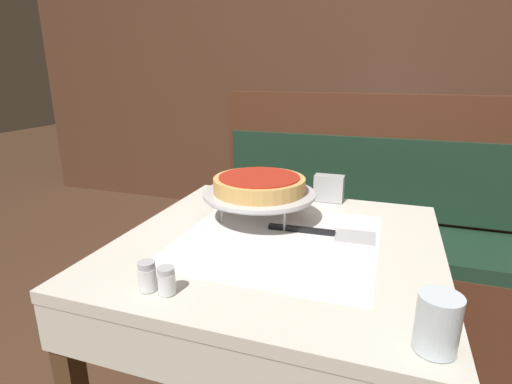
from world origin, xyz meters
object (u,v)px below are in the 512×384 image
pizza_server (326,233)px  salt_shaker (147,276)px  water_glass_near (438,323)px  pizza_pan_stand (259,195)px  deep_dish_pizza (259,184)px  condiment_caddy (390,133)px  booth_bench (354,259)px  dining_table_front (278,271)px  pepper_shaker (167,281)px  dining_table_rear (384,159)px  napkin_holder (329,188)px

pizza_server → salt_shaker: 0.51m
salt_shaker → water_glass_near: bearing=-1.0°
pizza_pan_stand → deep_dish_pizza: deep_dish_pizza is taller
condiment_caddy → booth_bench: bearing=-96.3°
dining_table_front → pizza_pan_stand: (-0.09, 0.12, 0.18)m
salt_shaker → pepper_shaker: 0.05m
booth_bench → salt_shaker: booth_bench is taller
dining_table_rear → pepper_shaker: size_ratio=13.12×
condiment_caddy → deep_dish_pizza: bearing=-101.8°
water_glass_near → salt_shaker: water_glass_near is taller
pizza_pan_stand → pepper_shaker: 0.46m
booth_bench → pizza_pan_stand: size_ratio=4.15×
pizza_server → pepper_shaker: bearing=-122.4°
pepper_shaker → condiment_caddy: condiment_caddy is taller
booth_bench → water_glass_near: (0.21, -1.17, 0.48)m
dining_table_rear → pepper_shaker: bearing=-100.4°
dining_table_rear → napkin_holder: 1.37m
deep_dish_pizza → water_glass_near: deep_dish_pizza is taller
pizza_server → salt_shaker: (-0.30, -0.41, 0.03)m
napkin_holder → pizza_pan_stand: bearing=-123.3°
salt_shaker → napkin_holder: (0.26, 0.71, 0.01)m
dining_table_rear → water_glass_near: 2.08m
dining_table_front → condiment_caddy: size_ratio=4.78×
dining_table_front → pizza_server: 0.17m
salt_shaker → condiment_caddy: 2.18m
pizza_pan_stand → salt_shaker: pizza_pan_stand is taller
dining_table_front → pepper_shaker: size_ratio=14.61×
pizza_server → napkin_holder: (-0.04, 0.30, 0.04)m
booth_bench → pizza_pan_stand: (-0.25, -0.71, 0.51)m
dining_table_rear → condiment_caddy: 0.18m
dining_table_front → salt_shaker: 0.40m
booth_bench → pizza_server: (-0.04, -0.76, 0.44)m
dining_table_rear → napkin_holder: bearing=-96.8°
pizza_pan_stand → pepper_shaker: size_ratio=5.84×
pizza_server → booth_bench: bearing=87.3°
pizza_pan_stand → napkin_holder: size_ratio=3.35×
deep_dish_pizza → pizza_server: 0.24m
booth_bench → napkin_holder: booth_bench is taller
napkin_holder → pizza_server: bearing=-82.4°
dining_table_rear → salt_shaker: 2.11m
salt_shaker → condiment_caddy: (0.45, 2.14, 0.01)m
dining_table_front → pizza_pan_stand: bearing=128.6°
booth_bench → pizza_server: bearing=-92.7°
booth_bench → condiment_caddy: (0.11, 0.97, 0.47)m
deep_dish_pizza → pizza_server: deep_dish_pizza is taller
deep_dish_pizza → napkin_holder: bearing=56.7°
dining_table_rear → pizza_server: size_ratio=2.53×
pizza_pan_stand → condiment_caddy: size_ratio=1.91×
pizza_pan_stand → pizza_server: size_ratio=1.13×
pizza_server → dining_table_front: bearing=-148.1°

